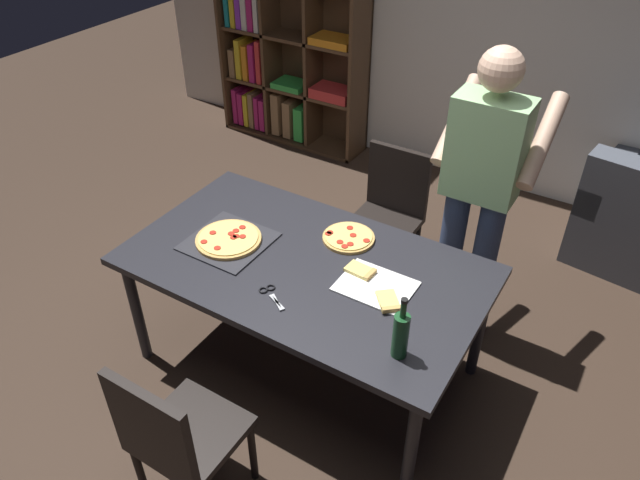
% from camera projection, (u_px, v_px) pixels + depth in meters
% --- Properties ---
extents(ground_plane, '(12.00, 12.00, 0.00)m').
position_uv_depth(ground_plane, '(307.00, 362.00, 3.51)').
color(ground_plane, '#38281E').
extents(back_wall, '(6.40, 0.10, 2.80)m').
position_uv_depth(back_wall, '(493.00, 8.00, 4.45)').
color(back_wall, silver).
rests_on(back_wall, ground_plane).
extents(dining_table, '(1.84, 1.05, 0.75)m').
position_uv_depth(dining_table, '(305.00, 272.00, 3.10)').
color(dining_table, '#232328').
rests_on(dining_table, ground_plane).
extents(chair_near_camera, '(0.42, 0.42, 0.90)m').
position_uv_depth(chair_near_camera, '(175.00, 435.00, 2.51)').
color(chair_near_camera, black).
rests_on(chair_near_camera, ground_plane).
extents(chair_far_side, '(0.42, 0.42, 0.90)m').
position_uv_depth(chair_far_side, '(389.00, 208.00, 3.89)').
color(chair_far_side, black).
rests_on(chair_far_side, ground_plane).
extents(bookshelf, '(1.40, 0.35, 1.95)m').
position_uv_depth(bookshelf, '(290.00, 38.00, 5.28)').
color(bookshelf, '#513823').
rests_on(bookshelf, ground_plane).
extents(person_serving_pizza, '(0.55, 0.54, 1.75)m').
position_uv_depth(person_serving_pizza, '(481.00, 185.00, 3.19)').
color(person_serving_pizza, '#38476B').
rests_on(person_serving_pizza, ground_plane).
extents(pepperoni_pizza_on_tray, '(0.41, 0.41, 0.04)m').
position_uv_depth(pepperoni_pizza_on_tray, '(229.00, 240.00, 3.19)').
color(pepperoni_pizza_on_tray, '#2D2D33').
rests_on(pepperoni_pizza_on_tray, dining_table).
extents(pizza_slices_on_towel, '(0.37, 0.30, 0.03)m').
position_uv_depth(pizza_slices_on_towel, '(375.00, 286.00, 2.90)').
color(pizza_slices_on_towel, white).
rests_on(pizza_slices_on_towel, dining_table).
extents(wine_bottle, '(0.07, 0.07, 0.32)m').
position_uv_depth(wine_bottle, '(401.00, 334.00, 2.49)').
color(wine_bottle, '#194723').
rests_on(wine_bottle, dining_table).
extents(kitchen_scissors, '(0.19, 0.14, 0.01)m').
position_uv_depth(kitchen_scissors, '(270.00, 293.00, 2.86)').
color(kitchen_scissors, silver).
rests_on(kitchen_scissors, dining_table).
extents(second_pizza_plain, '(0.28, 0.28, 0.03)m').
position_uv_depth(second_pizza_plain, '(348.00, 238.00, 3.21)').
color(second_pizza_plain, tan).
rests_on(second_pizza_plain, dining_table).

